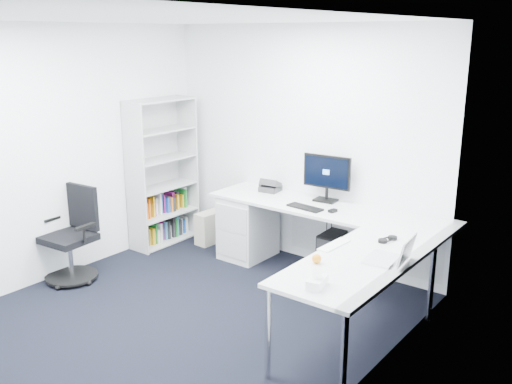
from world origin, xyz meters
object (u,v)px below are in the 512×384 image
Objects in this scene: task_chair at (68,236)px; monitor at (326,178)px; l_desk at (307,251)px; bookshelf at (162,173)px; laptop at (382,246)px.

monitor reaches higher than task_chair.
l_desk is 0.87m from monitor.
task_chair is 1.84× the size of monitor.
l_desk is 4.92× the size of monitor.
bookshelf is at bearing 87.69° from task_chair.
task_chair is 3.02× the size of laptop.
task_chair is at bearing -140.31° from monitor.
bookshelf is 5.43× the size of laptop.
monitor reaches higher than laptop.
monitor is (-0.12, 0.54, 0.66)m from l_desk.
task_chair is at bearing -146.49° from l_desk.
l_desk is 2.68× the size of task_chair.
monitor is at bearing 39.47° from task_chair.
task_chair is (0.06, -1.45, -0.41)m from bookshelf.
laptop is at bearing -48.52° from monitor.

